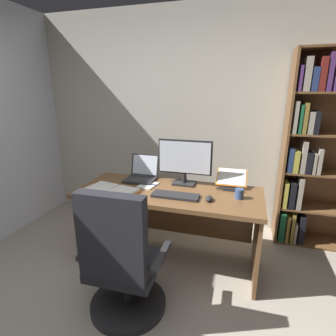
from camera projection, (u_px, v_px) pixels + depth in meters
wall_back at (196, 120)px, 3.28m from camera, size 4.63×0.12×2.62m
desk at (171, 207)px, 2.63m from camera, size 1.72×0.71×0.76m
bookshelf at (314, 153)px, 2.78m from camera, size 0.81×0.33×2.07m
office_chair at (121, 266)px, 1.93m from camera, size 0.62×0.60×1.04m
monitor at (185, 162)px, 2.62m from camera, size 0.54×0.16×0.45m
laptop at (142, 175)px, 2.80m from camera, size 0.31×0.31×0.25m
keyboard at (175, 196)px, 2.35m from camera, size 0.42×0.15×0.02m
computer_mouse at (209, 199)px, 2.27m from camera, size 0.06×0.10×0.04m
reading_stand_with_book at (232, 179)px, 2.60m from camera, size 0.29×0.29×0.15m
open_binder at (110, 190)px, 2.48m from camera, size 0.55×0.40×0.02m
notepad at (148, 185)px, 2.63m from camera, size 0.18×0.23×0.01m
pen at (150, 184)px, 2.63m from camera, size 0.14×0.02×0.01m
coffee_mug at (239, 194)px, 2.31m from camera, size 0.08×0.08×0.09m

